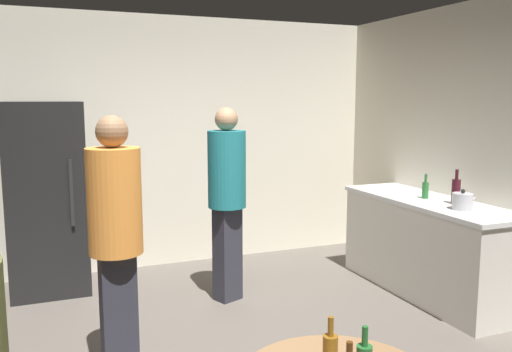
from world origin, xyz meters
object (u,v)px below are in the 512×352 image
beer_bottle_amber (329,352)px  kettle (463,201)px  wine_bottle_on_counter (456,191)px  person_in_teal_shirt (227,189)px  person_in_orange_shirt (116,228)px  beer_bottle_on_counter (425,190)px  refrigerator (46,198)px

beer_bottle_amber → kettle: bearing=36.9°
wine_bottle_on_counter → person_in_teal_shirt: person_in_teal_shirt is taller
person_in_teal_shirt → beer_bottle_amber: bearing=-32.5°
person_in_orange_shirt → person_in_teal_shirt: person_in_teal_shirt is taller
beer_bottle_amber → person_in_teal_shirt: size_ratio=0.13×
beer_bottle_on_counter → wine_bottle_on_counter: bearing=-77.0°
person_in_orange_shirt → wine_bottle_on_counter: bearing=91.8°
beer_bottle_on_counter → person_in_orange_shirt: 2.96m
beer_bottle_on_counter → refrigerator: bearing=157.8°
wine_bottle_on_counter → person_in_teal_shirt: size_ratio=0.18×
kettle → beer_bottle_amber: bearing=-143.1°
refrigerator → person_in_teal_shirt: 1.73m
beer_bottle_on_counter → beer_bottle_amber: beer_bottle_on_counter is taller
refrigerator → beer_bottle_amber: (1.01, -3.55, -0.08)m
kettle → person_in_orange_shirt: (-2.86, -0.05, 0.04)m
wine_bottle_on_counter → person_in_teal_shirt: bearing=156.9°
kettle → wine_bottle_on_counter: size_ratio=0.79×
person_in_teal_shirt → wine_bottle_on_counter: bearing=44.7°
kettle → beer_bottle_on_counter: size_ratio=1.06×
wine_bottle_on_counter → beer_bottle_amber: wine_bottle_on_counter is taller
beer_bottle_amber → person_in_orange_shirt: bearing=110.8°
wine_bottle_on_counter → beer_bottle_on_counter: 0.33m
refrigerator → kettle: 3.75m
refrigerator → person_in_teal_shirt: size_ratio=1.03×
wine_bottle_on_counter → person_in_orange_shirt: bearing=-175.0°
refrigerator → wine_bottle_on_counter: 3.76m
refrigerator → beer_bottle_amber: size_ratio=7.83×
wine_bottle_on_counter → beer_bottle_amber: bearing=-141.2°
beer_bottle_on_counter → person_in_orange_shirt: bearing=-168.7°
person_in_orange_shirt → refrigerator: bearing=-171.9°
kettle → person_in_orange_shirt: 2.86m
wine_bottle_on_counter → beer_bottle_on_counter: size_ratio=1.35×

